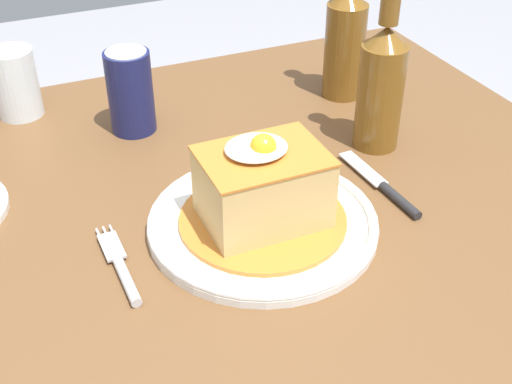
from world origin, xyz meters
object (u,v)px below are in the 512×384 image
Objects in this scene: main_plate at (263,222)px; knife at (389,191)px; fork at (122,269)px; beer_bottle_amber_far at (346,36)px; soda_can at (130,92)px; drinking_glass at (16,88)px; beer_bottle_amber at (382,81)px.

knife is at bearing -0.34° from main_plate.
fork is 0.35m from knife.
main_plate is 0.39m from beer_bottle_amber_far.
beer_bottle_amber_far reaches higher than main_plate.
soda_can is 0.19m from drinking_glass.
soda_can reaches higher than drinking_glass.
knife is (0.18, -0.00, -0.00)m from main_plate.
main_plate is 1.04× the size of beer_bottle_amber.
main_plate is 0.18m from fork.
beer_bottle_amber_far is (0.09, 0.28, 0.09)m from knife.
knife is at bearing -113.74° from beer_bottle_amber.
fork is 1.14× the size of soda_can.
drinking_glass is at bearing 146.70° from beer_bottle_amber.
beer_bottle_amber is at bearing 17.55° from fork.
drinking_glass reaches higher than main_plate.
fork is at bearing -175.98° from main_plate.
fork is 0.43m from beer_bottle_amber.
beer_bottle_amber_far reaches higher than drinking_glass.
soda_can is (0.10, 0.31, 0.06)m from fork.
beer_bottle_amber reaches higher than soda_can.
drinking_glass is at bearing 118.59° from main_plate.
main_plate is 1.67× the size of knife.
beer_bottle_amber_far is at bearing -3.77° from soda_can.
main_plate is at bearing -153.19° from beer_bottle_amber.
soda_can is at bearing 104.60° from main_plate.
soda_can is 0.34m from beer_bottle_amber_far.
fork is 0.43m from drinking_glass.
beer_bottle_amber is (0.23, 0.12, 0.09)m from main_plate.
beer_bottle_amber_far reaches higher than knife.
drinking_glass is at bearing 96.68° from fork.
fork is 1.35× the size of drinking_glass.
fork is (-0.18, -0.01, -0.00)m from main_plate.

